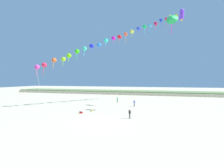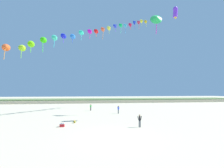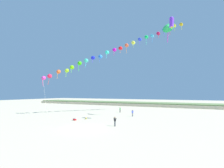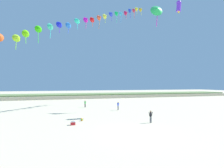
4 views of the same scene
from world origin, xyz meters
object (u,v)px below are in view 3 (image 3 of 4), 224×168
beach_cooler (75,119)px  beach_ball (86,118)px  person_mid_center (115,121)px  person_near_left (132,113)px  large_kite_mid_trail (172,22)px  large_kite_low_lead (168,27)px  person_near_right (120,109)px

beach_cooler → beach_ball: (1.30, 2.10, -0.03)m
beach_ball → person_mid_center: bearing=-23.9°
person_near_left → beach_ball: (-7.69, -7.83, -0.73)m
person_near_left → large_kite_mid_trail: large_kite_mid_trail is taller
person_near_left → beach_cooler: person_near_left is taller
person_near_left → large_kite_mid_trail: 20.63m
beach_ball → beach_cooler: bearing=-121.7°
person_mid_center → large_kite_low_lead: size_ratio=0.33×
beach_cooler → person_mid_center: bearing=-9.3°
large_kite_low_lead → beach_ball: 26.61m
beach_cooler → beach_ball: bearing=58.3°
person_near_left → person_near_right: 7.91m
person_near_right → beach_ball: size_ratio=4.09×
person_near_right → large_kite_mid_trail: size_ratio=0.64×
person_near_left → large_kite_low_lead: bearing=-0.9°
person_mid_center → large_kite_low_lead: large_kite_low_lead is taller
person_near_left → beach_cooler: size_ratio=2.72×
beach_ball → person_near_right: bearing=80.7°
large_kite_mid_trail → person_near_right: bearing=142.9°
person_near_right → large_kite_mid_trail: (14.82, -11.19, 17.60)m
beach_cooler → beach_ball: beach_cooler is taller
person_mid_center → beach_ball: bearing=156.1°
large_kite_low_lead → beach_cooler: large_kite_low_lead is taller
large_kite_low_lead → beach_cooler: size_ratio=8.26×
person_mid_center → large_kite_mid_trail: 20.51m
person_mid_center → beach_cooler: (-9.57, 1.56, -0.69)m
person_near_left → beach_ball: size_ratio=4.33×
large_kite_low_lead → person_near_right: bearing=157.0°
person_mid_center → large_kite_mid_trail: large_kite_mid_trail is taller
person_near_right → beach_ball: (-2.20, -13.52, -0.68)m
person_near_right → person_mid_center: (6.07, -17.18, 0.05)m
person_mid_center → large_kite_low_lead: (7.66, 11.36, 19.15)m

